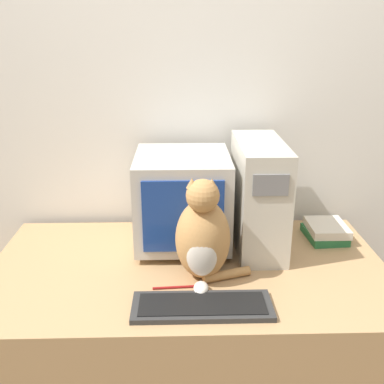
% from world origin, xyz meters
% --- Properties ---
extents(wall_back, '(7.00, 0.05, 2.50)m').
position_xyz_m(wall_back, '(0.00, 0.90, 1.25)').
color(wall_back, silver).
rests_on(wall_back, ground_plane).
extents(desk, '(1.53, 0.84, 0.77)m').
position_xyz_m(desk, '(0.00, 0.42, 0.39)').
color(desk, tan).
rests_on(desk, ground_plane).
extents(crt_monitor, '(0.38, 0.40, 0.39)m').
position_xyz_m(crt_monitor, '(-0.02, 0.61, 0.97)').
color(crt_monitor, '#BCB7AD').
rests_on(crt_monitor, desk).
extents(computer_tower, '(0.18, 0.45, 0.44)m').
position_xyz_m(computer_tower, '(0.29, 0.60, 0.99)').
color(computer_tower, beige).
rests_on(computer_tower, desk).
extents(keyboard, '(0.46, 0.16, 0.02)m').
position_xyz_m(keyboard, '(0.04, 0.14, 0.78)').
color(keyboard, '#2D2D2D').
rests_on(keyboard, desk).
extents(cat, '(0.29, 0.27, 0.39)m').
position_xyz_m(cat, '(0.05, 0.34, 0.93)').
color(cat, '#B7844C').
rests_on(cat, desk).
extents(book_stack, '(0.17, 0.20, 0.07)m').
position_xyz_m(book_stack, '(0.60, 0.64, 0.80)').
color(book_stack, '#28703D').
rests_on(book_stack, desk).
extents(pen, '(0.16, 0.02, 0.01)m').
position_xyz_m(pen, '(-0.05, 0.26, 0.77)').
color(pen, maroon).
rests_on(pen, desk).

